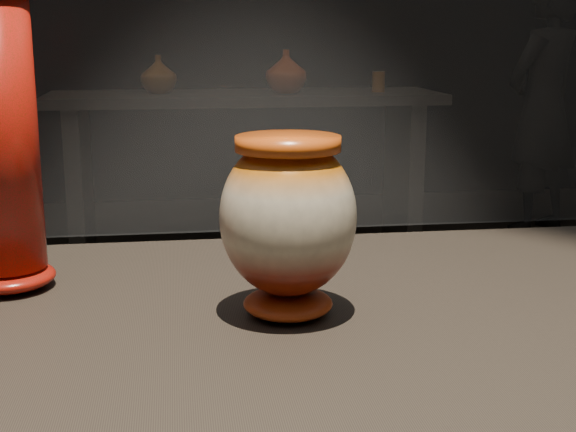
# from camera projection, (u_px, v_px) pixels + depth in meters

# --- Properties ---
(main_vase) EXTENTS (0.17, 0.17, 0.20)m
(main_vase) POSITION_uv_depth(u_px,v_px,m) (288.00, 219.00, 0.88)
(main_vase) COLOR #671709
(main_vase) RESTS_ON display_plinth
(back_shelf) EXTENTS (2.00, 0.60, 0.90)m
(back_shelf) POSITION_uv_depth(u_px,v_px,m) (245.00, 144.00, 4.16)
(back_shelf) COLOR black
(back_shelf) RESTS_ON ground
(back_vase_left) EXTENTS (0.23, 0.23, 0.19)m
(back_vase_left) POSITION_uv_depth(u_px,v_px,m) (159.00, 74.00, 4.04)
(back_vase_left) COLOR #9C4F16
(back_vase_left) RESTS_ON back_shelf
(back_vase_mid) EXTENTS (0.24, 0.24, 0.22)m
(back_vase_mid) POSITION_uv_depth(u_px,v_px,m) (286.00, 71.00, 4.06)
(back_vase_mid) COLOR #671709
(back_vase_mid) RESTS_ON back_shelf
(back_vase_right) EXTENTS (0.07, 0.07, 0.11)m
(back_vase_right) POSITION_uv_depth(u_px,v_px,m) (378.00, 82.00, 4.13)
(back_vase_right) COLOR #9C4F16
(back_vase_right) RESTS_ON back_shelf
(visitor) EXTENTS (0.67, 0.60, 1.53)m
(visitor) POSITION_uv_depth(u_px,v_px,m) (543.00, 107.00, 4.79)
(visitor) COLOR black
(visitor) RESTS_ON ground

